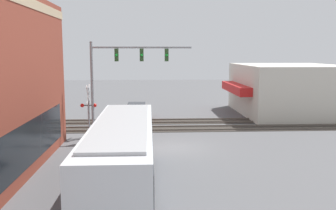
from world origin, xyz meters
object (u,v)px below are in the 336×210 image
Objects in this scene: city_bus at (123,154)px; parked_car_red at (137,112)px; crossing_signal at (89,105)px; pedestrian_at_crossing at (112,122)px.

parked_car_red is (18.28, -0.00, -1.08)m from city_bus.
city_bus is at bearing -163.98° from crossing_signal.
city_bus is 6.71× the size of pedestrian_at_crossing.
pedestrian_at_crossing is at bearing 164.89° from parked_car_red.
crossing_signal is at bearing 16.02° from city_bus.
parked_car_red is 2.45× the size of pedestrian_at_crossing.
parked_car_red is at bearing -15.11° from pedestrian_at_crossing.
crossing_signal is 2.16× the size of pedestrian_at_crossing.
city_bus is 2.74× the size of parked_car_red.
crossing_signal reaches higher than city_bus.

